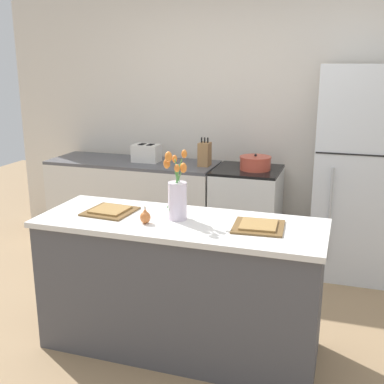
# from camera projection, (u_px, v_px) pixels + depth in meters

# --- Properties ---
(ground_plane) EXTENTS (10.00, 10.00, 0.00)m
(ground_plane) POSITION_uv_depth(u_px,v_px,m) (180.00, 346.00, 3.22)
(ground_plane) COLOR #997A56
(back_wall) EXTENTS (5.20, 0.08, 2.70)m
(back_wall) POSITION_uv_depth(u_px,v_px,m) (247.00, 113.00, 4.70)
(back_wall) COLOR silver
(back_wall) RESTS_ON ground_plane
(kitchen_island) EXTENTS (1.80, 0.66, 0.88)m
(kitchen_island) POSITION_uv_depth(u_px,v_px,m) (180.00, 285.00, 3.10)
(kitchen_island) COLOR #4C4C51
(kitchen_island) RESTS_ON ground_plane
(back_counter) EXTENTS (1.68, 0.60, 0.88)m
(back_counter) POSITION_uv_depth(u_px,v_px,m) (134.00, 204.00, 4.89)
(back_counter) COLOR silver
(back_counter) RESTS_ON ground_plane
(stove_range) EXTENTS (0.60, 0.61, 0.88)m
(stove_range) POSITION_uv_depth(u_px,v_px,m) (246.00, 215.00, 4.54)
(stove_range) COLOR silver
(stove_range) RESTS_ON ground_plane
(refrigerator) EXTENTS (0.68, 0.67, 1.82)m
(refrigerator) POSITION_uv_depth(u_px,v_px,m) (356.00, 173.00, 4.14)
(refrigerator) COLOR silver
(refrigerator) RESTS_ON ground_plane
(flower_vase) EXTENTS (0.15, 0.15, 0.44)m
(flower_vase) POSITION_uv_depth(u_px,v_px,m) (177.00, 195.00, 2.98)
(flower_vase) COLOR silver
(flower_vase) RESTS_ON kitchen_island
(pear_figurine) EXTENTS (0.07, 0.07, 0.11)m
(pear_figurine) POSITION_uv_depth(u_px,v_px,m) (145.00, 217.00, 2.93)
(pear_figurine) COLOR #C66B33
(pear_figurine) RESTS_ON kitchen_island
(plate_setting_left) EXTENTS (0.32, 0.32, 0.02)m
(plate_setting_left) POSITION_uv_depth(u_px,v_px,m) (110.00, 211.00, 3.15)
(plate_setting_left) COLOR brown
(plate_setting_left) RESTS_ON kitchen_island
(plate_setting_right) EXTENTS (0.32, 0.32, 0.02)m
(plate_setting_right) POSITION_uv_depth(u_px,v_px,m) (259.00, 226.00, 2.86)
(plate_setting_right) COLOR brown
(plate_setting_right) RESTS_ON kitchen_island
(toaster) EXTENTS (0.28, 0.18, 0.17)m
(toaster) POSITION_uv_depth(u_px,v_px,m) (146.00, 153.00, 4.72)
(toaster) COLOR silver
(toaster) RESTS_ON back_counter
(cooking_pot) EXTENTS (0.29, 0.29, 0.15)m
(cooking_pot) POSITION_uv_depth(u_px,v_px,m) (255.00, 163.00, 4.38)
(cooking_pot) COLOR #CC4C38
(cooking_pot) RESTS_ON stove_range
(knife_block) EXTENTS (0.10, 0.14, 0.27)m
(knife_block) POSITION_uv_depth(u_px,v_px,m) (205.00, 154.00, 4.53)
(knife_block) COLOR #A37547
(knife_block) RESTS_ON back_counter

